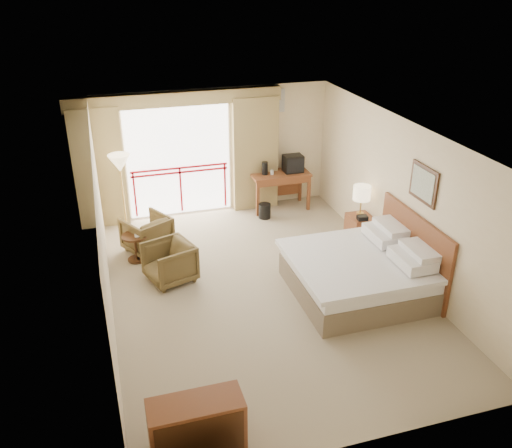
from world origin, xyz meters
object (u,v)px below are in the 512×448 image
object	(u,v)px
armchair_far	(149,250)
floor_lamp	(120,166)
desk	(279,180)
tv	(293,164)
armchair_near	(171,280)
dresser	(197,427)
wastebasket	(265,211)
nightstand	(360,231)
side_table	(135,243)
table_lamp	(362,193)
bed	(360,273)

from	to	relation	value
armchair_far	floor_lamp	distance (m)	1.72
desk	tv	bearing A→B (deg)	-14.91
armchair_near	dresser	distance (m)	3.79
desk	wastebasket	size ratio (longest dim) A/B	3.97
nightstand	armchair_far	xyz separation A→B (m)	(-3.99, 0.96, -0.31)
tv	desk	bearing A→B (deg)	165.08
tv	side_table	size ratio (longest dim) A/B	0.80
tv	wastebasket	distance (m)	1.23
tv	wastebasket	xyz separation A→B (m)	(-0.78, -0.40, -0.87)
tv	armchair_near	world-z (taller)	tv
armchair_far	table_lamp	bearing A→B (deg)	138.67
armchair_far	side_table	world-z (taller)	side_table
nightstand	floor_lamp	distance (m)	4.82
armchair_far	dresser	xyz separation A→B (m)	(0.00, -4.96, 0.35)
tv	armchair_near	size ratio (longest dim) A/B	0.54
bed	table_lamp	xyz separation A→B (m)	(0.77, 1.60, 0.70)
armchair_near	side_table	world-z (taller)	side_table
dresser	nightstand	bearing A→B (deg)	48.90
armchair_far	dresser	world-z (taller)	dresser
table_lamp	side_table	distance (m)	4.34
desk	tv	xyz separation A→B (m)	(0.30, -0.06, 0.37)
bed	table_lamp	distance (m)	1.90
armchair_far	armchair_near	size ratio (longest dim) A/B	1.01
wastebasket	side_table	bearing A→B (deg)	-158.80
side_table	desk	bearing A→B (deg)	25.29
bed	nightstand	world-z (taller)	bed
desk	dresser	world-z (taller)	desk
wastebasket	dresser	world-z (taller)	dresser
wastebasket	dresser	bearing A→B (deg)	-114.34
bed	desk	world-z (taller)	bed
nightstand	wastebasket	size ratio (longest dim) A/B	1.91
armchair_far	dresser	distance (m)	4.98
bed	armchair_near	distance (m)	3.26
bed	side_table	xyz separation A→B (m)	(-3.47, 2.18, -0.02)
nightstand	side_table	world-z (taller)	nightstand
nightstand	tv	bearing A→B (deg)	105.52
nightstand	table_lamp	size ratio (longest dim) A/B	1.06
armchair_far	armchair_near	distance (m)	1.23
table_lamp	side_table	bearing A→B (deg)	172.15
side_table	dresser	xyz separation A→B (m)	(0.25, -4.64, -0.00)
wastebasket	armchair_far	bearing A→B (deg)	-163.26
armchair_near	dresser	xyz separation A→B (m)	(-0.25, -3.76, 0.35)
nightstand	armchair_far	world-z (taller)	nightstand
table_lamp	armchair_near	distance (m)	3.90
dresser	table_lamp	bearing A→B (deg)	49.26
wastebasket	armchair_far	size ratio (longest dim) A/B	0.41
wastebasket	floor_lamp	size ratio (longest dim) A/B	0.19
desk	dresser	bearing A→B (deg)	-119.49
tv	table_lamp	bearing A→B (deg)	-76.80
nightstand	side_table	distance (m)	4.28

